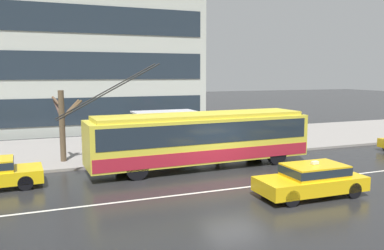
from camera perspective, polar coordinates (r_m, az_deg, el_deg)
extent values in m
plane|color=#232425|center=(18.20, 5.94, -7.90)|extent=(160.00, 160.00, 0.00)
cube|color=gray|center=(26.74, -3.42, -2.75)|extent=(80.00, 10.00, 0.14)
cube|color=silver|center=(17.19, 7.80, -8.86)|extent=(72.00, 0.14, 0.01)
cube|color=gold|center=(20.26, 1.28, -1.94)|extent=(11.62, 2.88, 2.17)
cube|color=gold|center=(20.10, 1.29, 1.39)|extent=(10.92, 2.61, 0.20)
cube|color=#1E2833|center=(20.19, 1.29, -0.73)|extent=(11.16, 2.89, 1.00)
cube|color=#AB1F2F|center=(20.38, 1.28, -3.87)|extent=(11.50, 2.90, 0.61)
cube|color=#1E2833|center=(23.15, 14.27, 0.10)|extent=(0.19, 2.19, 1.08)
cube|color=black|center=(22.99, 14.02, 1.44)|extent=(0.22, 1.90, 0.28)
cylinder|color=black|center=(18.89, -12.16, 4.90)|extent=(4.73, 0.22, 2.53)
cylinder|color=black|center=(18.20, -11.72, 4.82)|extent=(4.73, 0.22, 2.53)
cylinder|color=black|center=(23.23, 8.98, -3.27)|extent=(1.05, 0.34, 1.04)
cylinder|color=black|center=(21.45, 12.11, -4.24)|extent=(1.05, 0.34, 1.04)
cylinder|color=black|center=(20.27, -9.61, -4.86)|extent=(1.05, 0.34, 1.04)
cylinder|color=black|center=(18.20, -7.95, -6.25)|extent=(1.05, 0.34, 1.04)
cylinder|color=black|center=(19.48, -22.97, -6.50)|extent=(0.63, 0.23, 0.62)
cylinder|color=black|center=(17.91, -22.87, -7.70)|extent=(0.63, 0.23, 0.62)
cube|color=yellow|center=(16.39, 16.69, -8.08)|extent=(4.33, 1.86, 0.55)
cube|color=yellow|center=(16.37, 17.24, -6.27)|extent=(2.35, 1.58, 0.48)
cube|color=#1E2833|center=(16.36, 17.25, -6.18)|extent=(2.39, 1.60, 0.31)
cube|color=silver|center=(16.30, 17.29, -5.21)|extent=(0.28, 0.16, 0.12)
cylinder|color=black|center=(15.02, 14.14, -10.21)|extent=(0.62, 0.21, 0.62)
cylinder|color=black|center=(16.30, 10.92, -8.71)|extent=(0.62, 0.21, 0.62)
cylinder|color=black|center=(16.75, 22.26, -8.70)|extent=(0.62, 0.21, 0.62)
cylinder|color=black|center=(17.91, 18.77, -7.50)|extent=(0.62, 0.21, 0.62)
cylinder|color=gray|center=(22.66, 0.57, -1.29)|extent=(0.08, 0.08, 2.44)
cylinder|color=gray|center=(21.65, -7.53, -1.77)|extent=(0.08, 0.08, 2.44)
cylinder|color=gray|center=(24.00, -0.74, -0.80)|extent=(0.08, 0.08, 2.44)
cylinder|color=gray|center=(23.06, -8.41, -1.22)|extent=(0.08, 0.08, 2.44)
cube|color=#99ADB2|center=(23.47, -4.50, -0.89)|extent=(3.12, 0.04, 1.95)
cube|color=#B2B2B7|center=(22.63, -3.99, 1.90)|extent=(3.59, 1.76, 0.08)
cube|color=brown|center=(23.26, -4.22, -3.01)|extent=(2.30, 0.36, 0.08)
cylinder|color=#162926|center=(23.53, -0.04, -2.96)|extent=(0.14, 0.14, 0.82)
cylinder|color=#162926|center=(23.69, -0.01, -2.89)|extent=(0.14, 0.14, 0.82)
cylinder|color=navy|center=(23.49, -0.02, -1.22)|extent=(0.48, 0.48, 0.60)
sphere|color=#E1B464|center=(23.44, -0.02, -0.25)|extent=(0.21, 0.21, 0.21)
cone|color=#272128|center=(23.28, -0.05, 0.40)|extent=(1.41, 1.41, 0.30)
cylinder|color=#333333|center=(23.35, -0.05, -0.87)|extent=(0.02, 0.02, 0.75)
cylinder|color=black|center=(23.02, 3.62, -3.17)|extent=(0.14, 0.14, 0.86)
cylinder|color=black|center=(23.15, 3.84, -3.11)|extent=(0.14, 0.14, 0.86)
cylinder|color=#474556|center=(22.96, 3.75, -1.33)|extent=(0.49, 0.49, 0.62)
sphere|color=#D8A68A|center=(22.90, 3.76, -0.28)|extent=(0.23, 0.23, 0.23)
cone|color=gold|center=(22.76, 3.59, 0.43)|extent=(1.38, 1.38, 0.32)
cylinder|color=#333333|center=(22.84, 3.58, -0.94)|extent=(0.02, 0.02, 0.78)
cylinder|color=#12292B|center=(25.14, 4.65, -2.24)|extent=(0.14, 0.14, 0.88)
cylinder|color=#12292B|center=(25.27, 4.46, -2.19)|extent=(0.14, 0.14, 0.88)
cylinder|color=gray|center=(25.09, 4.57, -0.56)|extent=(0.39, 0.39, 0.59)
sphere|color=tan|center=(25.04, 4.58, 0.33)|extent=(0.21, 0.21, 0.21)
cone|color=#D93666|center=(25.11, 4.45, 1.00)|extent=(1.41, 1.41, 0.31)
cylinder|color=#333333|center=(25.17, 4.44, -0.18)|extent=(0.02, 0.02, 0.74)
cylinder|color=navy|center=(22.02, -3.80, -3.61)|extent=(0.14, 0.14, 0.89)
cylinder|color=navy|center=(22.17, -3.66, -3.54)|extent=(0.14, 0.14, 0.89)
cylinder|color=gray|center=(21.97, -3.75, -1.65)|extent=(0.50, 0.50, 0.61)
sphere|color=tan|center=(21.91, -3.76, -0.59)|extent=(0.21, 0.21, 0.21)
cone|color=red|center=(21.98, -3.66, 0.18)|extent=(1.58, 1.58, 0.31)
cylinder|color=#333333|center=(22.05, -3.65, -1.19)|extent=(0.02, 0.02, 0.75)
cylinder|color=brown|center=(22.04, -18.21, -0.15)|extent=(0.30, 0.30, 3.79)
cylinder|color=brown|center=(22.19, -17.12, 2.20)|extent=(1.08, 0.60, 1.02)
cylinder|color=brown|center=(22.25, -18.89, 3.17)|extent=(0.53, 0.83, 0.59)
cylinder|color=brown|center=(22.15, -16.94, 2.14)|extent=(1.20, 0.51, 1.01)
cylinder|color=brown|center=(22.34, -18.74, 2.12)|extent=(0.46, 0.95, 1.03)
cube|color=#1E2833|center=(31.64, -13.87, 2.00)|extent=(17.76, 0.06, 2.08)
cube|color=#1E2833|center=(31.51, -14.07, 8.29)|extent=(17.76, 0.06, 2.08)
cube|color=#1E2833|center=(31.77, -14.28, 14.57)|extent=(17.76, 0.06, 2.08)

